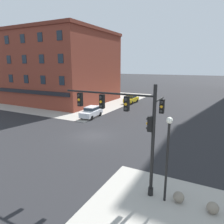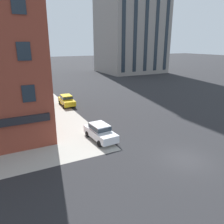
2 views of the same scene
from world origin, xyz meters
The scene contains 9 objects.
ground_plane centered at (0.00, 0.00, 0.00)m, with size 320.00×320.00×0.00m, color #262628.
sidewalk_far_corner centered at (-20.00, 20.00, 0.00)m, with size 32.00×32.00×0.02m, color #A8A399.
traffic_signal_main centered at (7.75, -7.43, 4.52)m, with size 6.26×2.09×6.82m.
bollard_sphere_curb_a centered at (10.75, -7.48, 0.32)m, with size 0.63×0.63×0.63m, color gray.
bollard_sphere_curb_b centered at (12.56, -7.59, 0.32)m, with size 0.63×0.63×0.63m, color gray.
street_lamp_corner_near centered at (10.00, -7.73, 3.23)m, with size 0.36×0.36×5.11m.
car_main_southbound_near centered at (-4.79, 7.04, 0.92)m, with size 2.12×4.51×1.68m.
car_main_southbound_far centered at (-4.14, 21.42, 0.92)m, with size 1.98×4.45×1.68m.
storefront_block_near_corner centered at (-19.64, 17.14, 7.41)m, with size 21.71×18.72×14.81m.
Camera 1 is at (12.21, -18.67, 7.83)m, focal length 32.97 mm.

